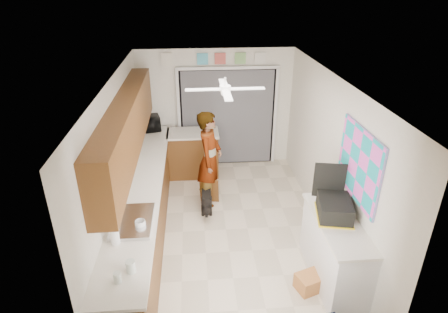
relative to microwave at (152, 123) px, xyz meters
name	(u,v)px	position (x,y,z in m)	size (l,w,h in m)	color
floor	(226,230)	(1.32, -2.25, -1.07)	(5.00, 5.00, 0.00)	beige
ceiling	(226,80)	(1.32, -2.25, 1.43)	(5.00, 5.00, 0.00)	white
wall_back	(216,109)	(1.32, 0.25, 0.18)	(3.20, 3.20, 0.00)	white
wall_front	(251,285)	(1.32, -4.75, 0.18)	(3.20, 3.20, 0.00)	white
wall_left	(118,166)	(-0.28, -2.25, 0.18)	(5.00, 5.00, 0.00)	white
wall_right	(330,158)	(2.92, -2.25, 0.18)	(5.00, 5.00, 0.00)	white
left_base_cabinets	(144,211)	(0.02, -2.25, -0.62)	(0.60, 4.80, 0.90)	brown
left_countertop	(142,185)	(0.03, -2.25, -0.15)	(0.62, 4.80, 0.04)	white
upper_cabinets	(127,126)	(-0.12, -2.05, 0.73)	(0.32, 4.00, 0.80)	brown
sink_basin	(133,222)	(0.03, -3.25, -0.12)	(0.50, 0.76, 0.06)	silver
faucet	(117,216)	(-0.16, -3.25, -0.02)	(0.03, 0.03, 0.22)	silver
peninsula_base	(193,154)	(0.82, -0.25, -0.62)	(1.00, 0.60, 0.90)	brown
peninsula_top	(193,133)	(0.82, -0.25, -0.15)	(1.04, 0.64, 0.04)	white
back_opening_recess	(227,118)	(1.57, 0.22, -0.02)	(2.00, 0.06, 2.10)	black
curtain_panel	(228,119)	(1.57, 0.18, -0.02)	(1.90, 0.03, 2.05)	slate
door_trim_left	(179,120)	(0.55, 0.19, -0.02)	(0.06, 0.04, 2.10)	white
door_trim_right	(275,117)	(2.59, 0.19, -0.02)	(0.06, 0.04, 2.10)	white
door_trim_head	(228,68)	(1.57, 0.19, 1.05)	(2.10, 0.04, 0.06)	white
header_frame_1	(203,59)	(1.07, 0.22, 1.23)	(0.22, 0.02, 0.22)	#51BAD8
header_frame_2	(220,59)	(1.42, 0.22, 1.23)	(0.22, 0.02, 0.22)	#CD554D
header_frame_3	(240,58)	(1.82, 0.22, 1.23)	(0.22, 0.02, 0.22)	#80B96A
header_frame_4	(260,58)	(2.22, 0.22, 1.23)	(0.22, 0.02, 0.22)	white
route66_sign	(167,60)	(0.37, 0.22, 1.23)	(0.22, 0.02, 0.26)	silver
right_counter_base	(334,252)	(2.67, -3.45, -0.62)	(0.50, 1.40, 0.90)	white
right_counter_top	(338,223)	(2.66, -3.45, -0.15)	(0.54, 1.44, 0.04)	white
abstract_painting	(359,165)	(2.90, -3.25, 0.58)	(0.03, 1.15, 0.95)	#FF5DDD
ceiling_fan	(225,89)	(1.32, -2.05, 1.25)	(1.14, 1.14, 0.24)	white
microwave	(152,123)	(0.00, 0.00, 0.00)	(0.48, 0.32, 0.26)	black
cup	(140,224)	(0.15, -3.37, -0.08)	(0.14, 0.14, 0.11)	white
jar_a	(131,267)	(0.14, -4.14, -0.06)	(0.10, 0.10, 0.14)	silver
jar_b	(117,277)	(0.02, -4.28, -0.07)	(0.08, 0.08, 0.12)	silver
paper_towel_roll	(115,236)	(-0.11, -3.65, -0.02)	(0.10, 0.10, 0.22)	white
suitcase	(334,208)	(2.64, -3.32, -0.01)	(0.41, 0.55, 0.23)	black
suitcase_rim	(333,215)	(2.64, -3.32, -0.12)	(0.44, 0.58, 0.02)	yellow
suitcase_lid	(329,180)	(2.64, -3.03, 0.24)	(0.42, 0.03, 0.50)	black
cardboard_box	(310,282)	(2.32, -3.63, -0.96)	(0.36, 0.27, 0.23)	#C4783D
cabinet_door_panel	(209,191)	(1.09, -1.42, -0.82)	(0.34, 0.03, 0.51)	brown
man	(210,159)	(1.11, -1.37, -0.20)	(0.64, 0.42, 1.75)	white
dog	(207,201)	(1.03, -1.68, -0.86)	(0.23, 0.55, 0.43)	black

